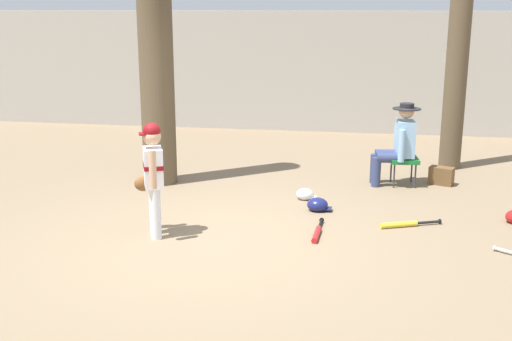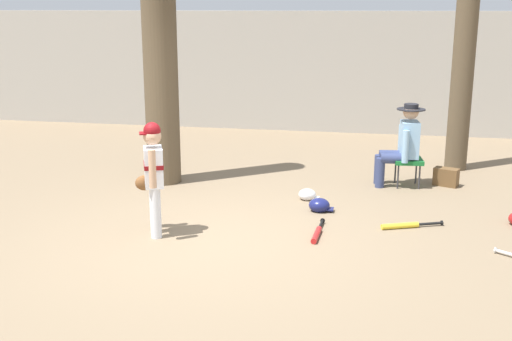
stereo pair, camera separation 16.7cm
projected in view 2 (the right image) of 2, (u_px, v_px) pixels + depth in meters
ground_plane at (208, 241)px, 7.08m from camera, size 60.00×60.00×0.00m
concrete_back_wall at (294, 71)px, 13.23m from camera, size 18.00×0.36×2.44m
tree_near_player at (160, 37)px, 8.96m from camera, size 0.77×0.77×4.99m
tree_behind_spectator at (465, 47)px, 9.76m from camera, size 0.47×0.47×4.31m
young_ballplayer at (153, 172)px, 7.10m from camera, size 0.46×0.55×1.31m
folding_stool at (408, 162)px, 9.16m from camera, size 0.44×0.44×0.41m
seated_spectator at (402, 143)px, 9.10m from camera, size 0.67×0.54×1.20m
handbag_beside_stool at (446, 177)px, 9.24m from camera, size 0.38×0.29×0.26m
bat_red_barrel at (317, 233)px, 7.23m from camera, size 0.09×0.73×0.07m
bat_yellow_trainer at (405, 225)px, 7.49m from camera, size 0.73×0.35×0.07m
batting_helmet_navy at (319, 205)px, 8.10m from camera, size 0.32×0.24×0.18m
batting_helmet_white at (307, 195)px, 8.59m from camera, size 0.28×0.21×0.16m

